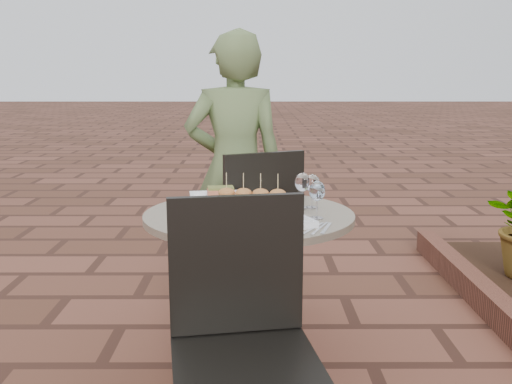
{
  "coord_description": "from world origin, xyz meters",
  "views": [
    {
      "loc": [
        0.29,
        -2.41,
        1.3
      ],
      "look_at": [
        0.3,
        -0.03,
        0.82
      ],
      "focal_mm": 40.0,
      "sensor_mm": 36.0,
      "label": 1
    }
  ],
  "objects_px": {
    "diner": "(235,170)",
    "plate_salmon": "(221,198)",
    "chair_near": "(241,321)",
    "cafe_table": "(249,267)",
    "chair_far": "(256,221)",
    "plate_sliders": "(252,205)",
    "plate_tuna": "(280,221)"
  },
  "relations": [
    {
      "from": "diner",
      "to": "plate_salmon",
      "type": "bearing_deg",
      "value": 81.79
    },
    {
      "from": "chair_near",
      "to": "plate_salmon",
      "type": "xyz_separation_m",
      "value": [
        -0.11,
        0.9,
        0.2
      ]
    },
    {
      "from": "cafe_table",
      "to": "chair_far",
      "type": "xyz_separation_m",
      "value": [
        0.03,
        0.55,
        0.07
      ]
    },
    {
      "from": "chair_far",
      "to": "plate_sliders",
      "type": "xyz_separation_m",
      "value": [
        -0.02,
        -0.6,
        0.22
      ]
    },
    {
      "from": "diner",
      "to": "plate_tuna",
      "type": "bearing_deg",
      "value": 97.23
    },
    {
      "from": "chair_far",
      "to": "chair_near",
      "type": "xyz_separation_m",
      "value": [
        -0.05,
        -1.26,
        0.0
      ]
    },
    {
      "from": "cafe_table",
      "to": "plate_tuna",
      "type": "bearing_deg",
      "value": -58.27
    },
    {
      "from": "chair_far",
      "to": "cafe_table",
      "type": "bearing_deg",
      "value": 62.51
    },
    {
      "from": "plate_tuna",
      "to": "chair_far",
      "type": "bearing_deg",
      "value": 97.16
    },
    {
      "from": "chair_far",
      "to": "plate_salmon",
      "type": "height_order",
      "value": "chair_far"
    },
    {
      "from": "chair_near",
      "to": "plate_tuna",
      "type": "xyz_separation_m",
      "value": [
        0.14,
        0.5,
        0.19
      ]
    },
    {
      "from": "chair_far",
      "to": "diner",
      "type": "height_order",
      "value": "diner"
    },
    {
      "from": "cafe_table",
      "to": "chair_far",
      "type": "distance_m",
      "value": 0.56
    },
    {
      "from": "plate_sliders",
      "to": "plate_tuna",
      "type": "bearing_deg",
      "value": -53.81
    },
    {
      "from": "diner",
      "to": "plate_tuna",
      "type": "height_order",
      "value": "diner"
    },
    {
      "from": "chair_far",
      "to": "diner",
      "type": "distance_m",
      "value": 0.38
    },
    {
      "from": "cafe_table",
      "to": "chair_near",
      "type": "xyz_separation_m",
      "value": [
        -0.02,
        -0.71,
        0.07
      ]
    },
    {
      "from": "diner",
      "to": "plate_tuna",
      "type": "relative_size",
      "value": 5.34
    },
    {
      "from": "plate_salmon",
      "to": "chair_far",
      "type": "bearing_deg",
      "value": 66.05
    },
    {
      "from": "diner",
      "to": "plate_sliders",
      "type": "height_order",
      "value": "diner"
    },
    {
      "from": "cafe_table",
      "to": "plate_sliders",
      "type": "relative_size",
      "value": 2.89
    },
    {
      "from": "chair_near",
      "to": "plate_tuna",
      "type": "height_order",
      "value": "chair_near"
    },
    {
      "from": "chair_far",
      "to": "plate_sliders",
      "type": "height_order",
      "value": "chair_far"
    },
    {
      "from": "chair_near",
      "to": "diner",
      "type": "distance_m",
      "value": 1.56
    },
    {
      "from": "chair_far",
      "to": "chair_near",
      "type": "bearing_deg",
      "value": 63.49
    },
    {
      "from": "plate_salmon",
      "to": "plate_sliders",
      "type": "distance_m",
      "value": 0.28
    },
    {
      "from": "chair_far",
      "to": "plate_salmon",
      "type": "distance_m",
      "value": 0.45
    },
    {
      "from": "diner",
      "to": "plate_sliders",
      "type": "bearing_deg",
      "value": 92.15
    },
    {
      "from": "chair_near",
      "to": "plate_tuna",
      "type": "relative_size",
      "value": 3.19
    },
    {
      "from": "cafe_table",
      "to": "diner",
      "type": "relative_size",
      "value": 0.58
    },
    {
      "from": "plate_sliders",
      "to": "plate_tuna",
      "type": "xyz_separation_m",
      "value": [
        0.11,
        -0.15,
        -0.03
      ]
    },
    {
      "from": "chair_far",
      "to": "plate_tuna",
      "type": "relative_size",
      "value": 3.19
    }
  ]
}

